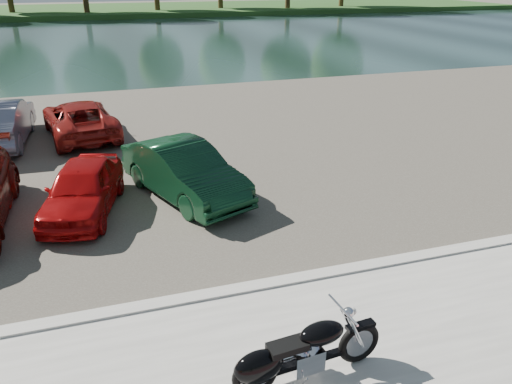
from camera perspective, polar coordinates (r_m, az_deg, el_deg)
ground at (r=8.11m, az=7.20°, el=-18.47°), size 200.00×200.00×0.00m
kerb at (r=9.51m, az=2.22°, el=-10.48°), size 60.00×0.30×0.14m
parking_lot at (r=17.45m, az=-7.75°, el=5.65°), size 60.00×18.00×0.04m
river at (r=45.77m, az=-14.59°, el=16.44°), size 120.00×40.00×0.00m
far_bank at (r=77.58m, az=-16.40°, el=19.30°), size 120.00×24.00×0.60m
motorcycle at (r=7.31m, az=4.53°, el=-18.09°), size 2.33×0.75×1.05m
car_4 at (r=12.68m, az=-19.19°, el=0.40°), size 2.30×3.89×1.24m
car_5 at (r=12.92m, az=-8.22°, el=2.38°), size 2.95×4.51×1.40m
car_9 at (r=18.96m, az=-27.23°, el=7.15°), size 1.77×4.67×1.52m
car_10 at (r=18.73m, az=-19.50°, el=7.88°), size 2.88×4.90×1.28m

